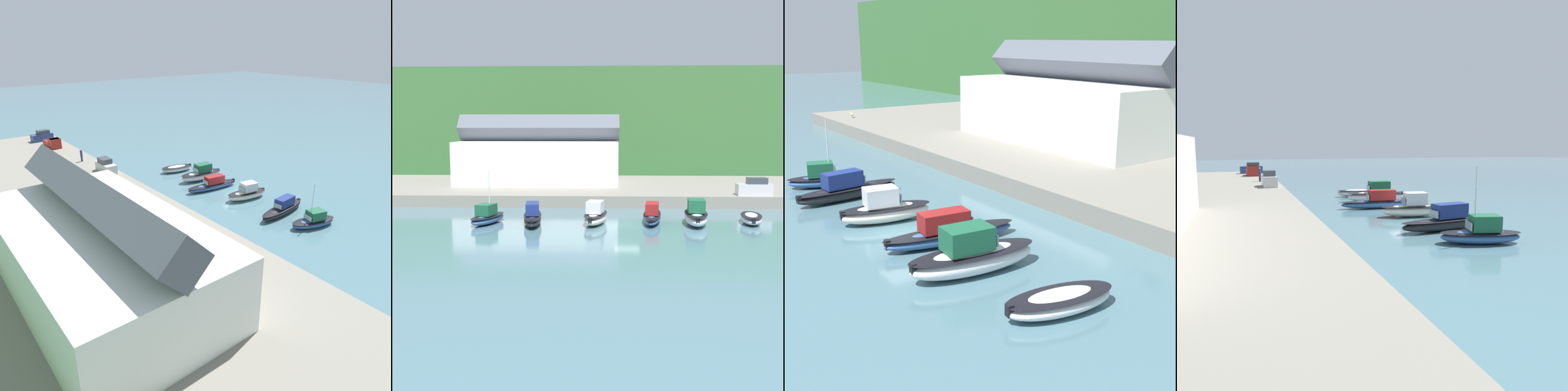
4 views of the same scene
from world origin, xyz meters
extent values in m
plane|color=#476B75|center=(0.00, 0.00, 0.00)|extent=(320.00, 320.00, 0.00)
cube|color=gray|center=(0.00, 24.67, 0.74)|extent=(97.28, 27.66, 1.48)
cube|color=white|center=(-12.11, 26.35, 4.56)|extent=(23.11, 12.99, 6.17)
cube|color=#515660|center=(-12.11, 26.35, 9.61)|extent=(23.57, 3.93, 3.93)
ellipsoid|color=#33568E|center=(-14.23, 0.25, 0.46)|extent=(3.54, 6.10, 0.92)
ellipsoid|color=black|center=(-14.23, 0.25, 0.78)|extent=(3.65, 6.23, 0.12)
cube|color=#195638|center=(-14.31, -0.03, 1.48)|extent=(2.01, 2.36, 1.13)
cube|color=#8CA5B2|center=(-13.99, 1.09, 1.31)|extent=(1.34, 0.47, 0.56)
cylinder|color=silver|center=(-14.11, 0.66, 3.22)|extent=(0.10, 0.10, 4.61)
ellipsoid|color=black|center=(-9.65, 0.44, 0.52)|extent=(2.64, 8.37, 1.04)
ellipsoid|color=black|center=(-9.65, 0.44, 0.88)|extent=(2.73, 8.54, 0.12)
cube|color=navy|center=(-9.61, 0.03, 1.62)|extent=(1.61, 3.01, 1.16)
cube|color=#8CA5B2|center=(-9.78, 1.61, 1.45)|extent=(1.17, 0.23, 0.58)
cube|color=black|center=(-9.21, -3.45, 0.73)|extent=(0.39, 0.32, 0.56)
ellipsoid|color=white|center=(-3.21, 0.46, 0.59)|extent=(2.98, 6.29, 1.19)
ellipsoid|color=black|center=(-3.21, 0.46, 1.01)|extent=(3.08, 6.43, 0.12)
cube|color=silver|center=(-3.26, 0.16, 1.78)|extent=(1.84, 2.34, 1.20)
cube|color=#8CA5B2|center=(-3.06, 1.35, 1.61)|extent=(1.36, 0.32, 0.60)
cube|color=black|center=(-3.68, -2.37, 0.83)|extent=(0.40, 0.34, 0.56)
ellipsoid|color=#33568E|center=(2.64, 1.87, 0.46)|extent=(2.67, 8.49, 0.92)
ellipsoid|color=black|center=(2.64, 1.87, 0.78)|extent=(2.76, 8.67, 0.12)
cube|color=maroon|center=(2.59, 1.46, 1.48)|extent=(1.63, 3.05, 1.13)
cube|color=#8CA5B2|center=(2.77, 3.06, 1.31)|extent=(1.18, 0.23, 0.56)
cube|color=black|center=(2.19, -2.07, 0.64)|extent=(0.39, 0.32, 0.56)
ellipsoid|color=white|center=(6.94, 0.55, 0.68)|extent=(2.87, 7.30, 1.37)
ellipsoid|color=black|center=(6.94, 0.55, 1.16)|extent=(2.97, 7.45, 0.12)
cube|color=#195638|center=(6.91, 0.20, 1.99)|extent=(1.88, 2.64, 1.24)
cube|color=#8CA5B2|center=(7.04, 1.59, 1.80)|extent=(1.49, 0.24, 0.62)
cube|color=black|center=(6.62, -2.82, 0.96)|extent=(0.39, 0.31, 0.56)
ellipsoid|color=white|center=(12.69, 1.27, 0.50)|extent=(2.84, 5.66, 1.00)
ellipsoid|color=black|center=(12.69, 1.27, 0.85)|extent=(2.93, 5.77, 0.12)
cube|color=black|center=(12.28, -1.26, 0.70)|extent=(0.40, 0.33, 0.56)
cube|color=#B7B7BC|center=(15.91, 12.62, 2.18)|extent=(4.21, 1.83, 1.40)
cube|color=#333842|center=(16.23, 12.63, 3.26)|extent=(2.32, 1.55, 0.76)
cube|color=navy|center=(42.42, 14.21, 2.18)|extent=(2.10, 4.32, 1.40)
cube|color=#333842|center=(42.44, 13.89, 3.26)|extent=(1.69, 2.41, 0.76)
cube|color=maroon|center=(36.81, 14.25, 2.03)|extent=(3.58, 2.12, 1.10)
cube|color=maroon|center=(34.78, 14.18, 2.43)|extent=(1.96, 1.97, 1.90)
cube|color=#2D333D|center=(34.78, 14.18, 3.13)|extent=(1.68, 1.86, 0.50)
cylinder|color=#232838|center=(23.61, 13.48, 1.90)|extent=(0.32, 0.32, 0.85)
cylinder|color=navy|center=(23.61, 13.48, 2.85)|extent=(0.40, 0.40, 1.05)
sphere|color=tan|center=(23.61, 13.48, 3.50)|extent=(0.24, 0.24, 0.24)
camera|label=1|loc=(-37.96, 36.82, 21.04)|focal=35.00mm
camera|label=2|loc=(-2.02, -54.13, 9.93)|focal=50.00mm
camera|label=3|loc=(28.57, -14.29, 11.85)|focal=50.00mm
camera|label=4|loc=(-36.82, 16.27, 6.94)|focal=35.00mm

